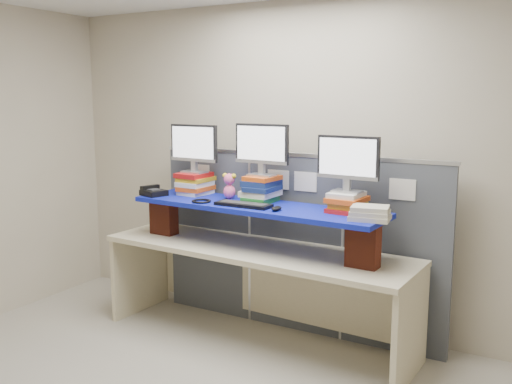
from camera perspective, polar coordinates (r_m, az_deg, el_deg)
The scene contains 18 objects.
room at distance 3.25m, azimuth -9.64°, elevation -1.10°, with size 5.00×4.00×2.80m.
cubicle_partition at distance 4.86m, azimuth 3.94°, elevation -5.02°, with size 2.60×0.06×1.53m.
desk at distance 4.65m, azimuth -0.00°, elevation -7.43°, with size 2.64×0.89×0.79m.
brick_pier_left at distance 5.08m, azimuth -9.20°, elevation -2.42°, with size 0.23×0.13×0.31m, color maroon.
brick_pier_right at distance 4.12m, azimuth 10.65°, elevation -5.30°, with size 0.23×0.13×0.31m, color maroon.
blue_board at distance 4.53m, azimuth -0.00°, elevation -1.49°, with size 2.11×0.53×0.04m, color #0B1695.
book_stack_left at distance 5.02m, azimuth -6.10°, elevation 0.88°, with size 0.26×0.31×0.19m.
book_stack_center at distance 4.62m, azimuth 0.54°, elevation 0.31°, with size 0.27×0.32×0.21m.
book_stack_right at distance 4.29m, azimuth 9.08°, elevation -0.98°, with size 0.27×0.31×0.15m.
monitor_left at distance 4.98m, azimuth -6.24°, elevation 4.64°, with size 0.48×0.14×0.42m.
monitor_center at distance 4.58m, azimuth 0.57°, elevation 4.58°, with size 0.48×0.14×0.42m.
monitor_right at distance 4.24m, azimuth 9.18°, elevation 3.14°, with size 0.48×0.14×0.42m.
keyboard at distance 4.45m, azimuth -1.27°, elevation -1.26°, with size 0.46×0.15×0.03m.
mouse at distance 4.28m, azimuth 2.06°, elevation -1.65°, with size 0.06×0.12×0.04m, color black.
desk_phone at distance 5.01m, azimuth -10.23°, elevation 0.01°, with size 0.24×0.23×0.08m.
headset at distance 4.64m, azimuth -5.48°, elevation -0.91°, with size 0.16×0.16×0.02m, color black.
plush_toy at distance 4.77m, azimuth -2.68°, elevation 0.63°, with size 0.13×0.09×0.22m.
binder_stack at distance 4.04m, azimuth 11.33°, elevation -2.10°, with size 0.31×0.26×0.10m.
Camera 1 is at (2.02, -2.47, 1.99)m, focal length 40.00 mm.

